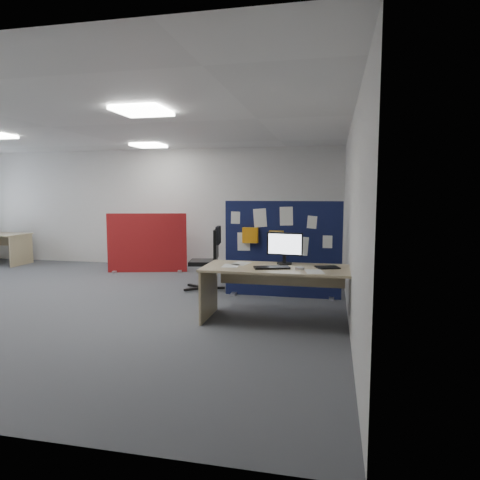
% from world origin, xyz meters
% --- Properties ---
extents(floor, '(9.00, 9.00, 0.00)m').
position_xyz_m(floor, '(0.00, 0.00, 0.00)').
color(floor, '#515459').
rests_on(floor, ground).
extents(ceiling, '(9.00, 7.00, 0.02)m').
position_xyz_m(ceiling, '(0.00, 0.00, 2.70)').
color(ceiling, white).
rests_on(ceiling, wall_back).
extents(wall_back, '(9.00, 0.02, 2.70)m').
position_xyz_m(wall_back, '(0.00, 3.50, 1.35)').
color(wall_back, silver).
rests_on(wall_back, floor).
extents(wall_right, '(0.02, 7.00, 2.70)m').
position_xyz_m(wall_right, '(4.50, 0.00, 1.35)').
color(wall_right, silver).
rests_on(wall_right, floor).
extents(ceiling_lights, '(4.10, 4.10, 0.04)m').
position_xyz_m(ceiling_lights, '(0.33, 0.67, 2.67)').
color(ceiling_lights, white).
rests_on(ceiling_lights, ceiling).
extents(navy_divider, '(1.90, 0.30, 1.56)m').
position_xyz_m(navy_divider, '(3.46, 0.97, 0.79)').
color(navy_divider, '#101C3E').
rests_on(navy_divider, floor).
extents(main_desk, '(1.94, 0.86, 0.73)m').
position_xyz_m(main_desk, '(3.58, -0.38, 0.57)').
color(main_desk, tan).
rests_on(main_desk, floor).
extents(monitor_main, '(0.49, 0.21, 0.43)m').
position_xyz_m(monitor_main, '(3.64, -0.18, 0.97)').
color(monitor_main, black).
rests_on(monitor_main, main_desk).
extents(keyboard, '(0.48, 0.32, 0.02)m').
position_xyz_m(keyboard, '(3.52, -0.54, 0.74)').
color(keyboard, black).
rests_on(keyboard, main_desk).
extents(mouse, '(0.11, 0.09, 0.03)m').
position_xyz_m(mouse, '(3.88, -0.55, 0.74)').
color(mouse, '#9E9EA3').
rests_on(mouse, main_desk).
extents(paper_tray, '(0.34, 0.30, 0.01)m').
position_xyz_m(paper_tray, '(4.22, -0.35, 0.74)').
color(paper_tray, black).
rests_on(paper_tray, main_desk).
extents(red_divider, '(1.64, 0.49, 1.26)m').
position_xyz_m(red_divider, '(0.39, 2.54, 0.62)').
color(red_divider, maroon).
rests_on(red_divider, floor).
extents(office_chair, '(0.72, 0.72, 1.10)m').
position_xyz_m(office_chair, '(2.19, 1.18, 0.62)').
color(office_chair, black).
rests_on(office_chair, floor).
extents(desk_papers, '(1.35, 0.75, 0.00)m').
position_xyz_m(desk_papers, '(3.36, -0.46, 0.73)').
color(desk_papers, white).
rests_on(desk_papers, main_desk).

